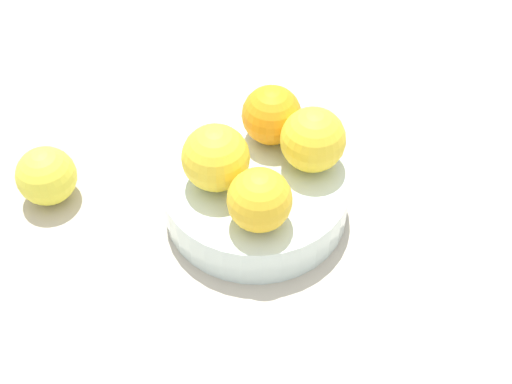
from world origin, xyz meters
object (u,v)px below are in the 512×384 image
Objects in this scene: orange_in_bowl_0 at (216,160)px; fruit_bowl at (256,196)px; orange_in_bowl_1 at (313,140)px; orange_in_bowl_3 at (255,200)px; orange_loose_0 at (46,176)px; orange_in_bowl_2 at (272,115)px.

fruit_bowl is at bearing 93.46° from orange_in_bowl_0.
orange_in_bowl_1 is 1.08× the size of orange_in_bowl_3.
orange_in_bowl_0 reaches higher than orange_loose_0.
orange_in_bowl_1 is 10.04cm from orange_in_bowl_3.
orange_in_bowl_0 is 1.07× the size of orange_loose_0.
orange_in_bowl_2 reaches higher than orange_loose_0.
orange_in_bowl_2 is 1.00× the size of orange_loose_0.
fruit_bowl is at bearing 175.80° from orange_in_bowl_3.
orange_in_bowl_2 is 12.26cm from orange_in_bowl_3.
orange_in_bowl_3 is (5.39, 3.64, -0.30)cm from orange_in_bowl_0.
fruit_bowl is 2.85× the size of orange_in_bowl_0.
orange_in_bowl_0 is 9.02cm from orange_in_bowl_2.
orange_loose_0 is (-9.02, -22.19, -4.76)cm from orange_in_bowl_3.
orange_in_bowl_1 is at bearing 87.37° from orange_loose_0.
orange_in_bowl_3 is at bearing -39.87° from orange_in_bowl_1.
orange_in_bowl_2 is 1.02× the size of orange_in_bowl_3.
orange_in_bowl_0 is at bearing -86.54° from fruit_bowl.
orange_in_bowl_1 is at bearing 140.13° from orange_in_bowl_3.
orange_in_bowl_3 is at bearing -11.64° from orange_in_bowl_2.
orange_in_bowl_1 is (-2.32, 10.08, -0.04)cm from orange_in_bowl_0.
orange_in_bowl_0 is (0.25, -4.06, 6.02)cm from fruit_bowl.
orange_in_bowl_1 is 29.09cm from orange_loose_0.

